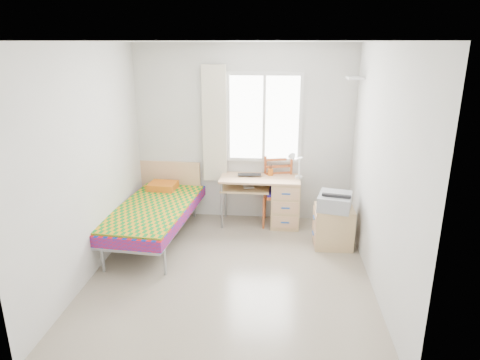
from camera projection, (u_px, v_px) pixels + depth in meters
name	position (u px, v px, depth m)	size (l,w,h in m)	color
floor	(231.00, 273.00, 5.05)	(3.50, 3.50, 0.00)	#BCAD93
ceiling	(229.00, 41.00, 4.25)	(3.50, 3.50, 0.00)	white
wall_back	(244.00, 134.00, 6.31)	(3.20, 3.20, 0.00)	silver
wall_left	(88.00, 163.00, 4.79)	(3.50, 3.50, 0.00)	silver
wall_right	(381.00, 171.00, 4.51)	(3.50, 3.50, 0.00)	silver
window	(264.00, 118.00, 6.18)	(1.10, 0.04, 1.30)	white
curtain	(215.00, 125.00, 6.23)	(0.35, 0.05, 1.70)	beige
floating_shelf	(355.00, 78.00, 5.59)	(0.20, 0.32, 0.03)	white
bed	(155.00, 210.00, 5.82)	(1.08, 2.06, 0.86)	#94989C
desk	(280.00, 199.00, 6.27)	(1.16, 0.54, 0.72)	#E0A575
chair	(278.00, 187.00, 6.30)	(0.53, 0.53, 1.00)	#AD4421
cabinet	(333.00, 227.00, 5.65)	(0.51, 0.45, 0.54)	tan
printer	(335.00, 201.00, 5.52)	(0.50, 0.54, 0.20)	#A5A9AD
laptop	(249.00, 176.00, 6.23)	(0.34, 0.22, 0.03)	black
pen_cup	(270.00, 172.00, 6.29)	(0.08, 0.08, 0.10)	orange
task_lamp	(295.00, 163.00, 5.99)	(0.23, 0.32, 0.41)	white
book	(243.00, 186.00, 6.24)	(0.15, 0.21, 0.02)	gray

